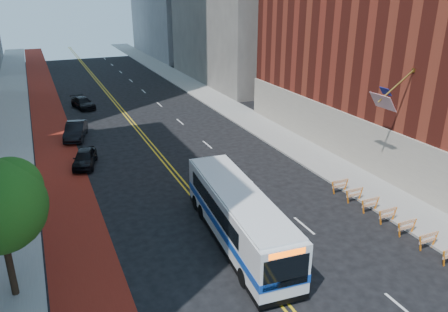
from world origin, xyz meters
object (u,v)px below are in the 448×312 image
object	(u,v)px
transit_bus	(238,215)
car_c	(83,103)
car_b	(76,131)
car_a	(85,158)

from	to	relation	value
transit_bus	car_c	bearing A→B (deg)	101.73
transit_bus	car_b	xyz separation A→B (m)	(-6.38, 22.65, -0.88)
transit_bus	car_b	size ratio (longest dim) A/B	2.46
car_a	car_b	bearing A→B (deg)	104.40
car_b	car_c	world-z (taller)	car_b
car_b	car_a	bearing A→B (deg)	-76.41
car_a	car_b	xyz separation A→B (m)	(0.12, 7.49, 0.10)
car_c	transit_bus	bearing A→B (deg)	-96.24
car_a	car_c	xyz separation A→B (m)	(2.17, 18.74, -0.04)
car_a	car_b	size ratio (longest dim) A/B	0.85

